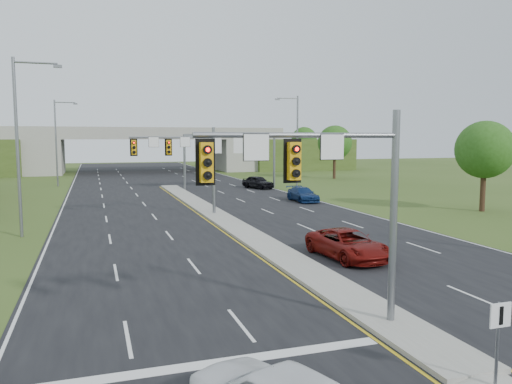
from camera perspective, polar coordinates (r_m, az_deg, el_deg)
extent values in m
plane|color=#384D1B|center=(17.54, 15.11, -14.44)|extent=(240.00, 240.00, 0.00)
cube|color=black|center=(49.90, -7.46, -0.95)|extent=(24.00, 160.00, 0.02)
cube|color=gray|center=(38.27, -4.11, -2.92)|extent=(2.00, 54.00, 0.16)
cone|color=gray|center=(14.60, 24.22, -18.70)|extent=(2.00, 2.00, 0.16)
cube|color=gold|center=(38.02, -5.79, -3.11)|extent=(0.12, 54.00, 0.01)
cube|color=gold|center=(38.57, -2.45, -2.96)|extent=(0.12, 54.00, 0.01)
cube|color=silver|center=(49.12, -21.12, -1.41)|extent=(0.12, 160.00, 0.01)
cube|color=silver|center=(53.33, 5.09, -0.45)|extent=(0.12, 160.00, 0.01)
cube|color=silver|center=(14.30, -6.11, -19.05)|extent=(10.50, 0.50, 0.01)
cylinder|color=slate|center=(16.65, 15.44, -3.08)|extent=(0.24, 0.24, 7.00)
cylinder|color=slate|center=(14.89, 5.19, 6.49)|extent=(6.50, 0.16, 0.16)
cube|color=orange|center=(14.55, 4.38, 3.55)|extent=(0.35, 0.25, 1.10)
cube|color=orange|center=(13.76, -5.69, 3.39)|extent=(0.35, 0.25, 1.10)
cube|color=black|center=(14.68, 4.17, 3.57)|extent=(0.55, 0.04, 1.30)
cube|color=black|center=(13.90, -5.82, 3.42)|extent=(0.55, 0.04, 1.30)
sphere|color=#FF0C05|center=(14.41, 4.59, 4.92)|extent=(0.20, 0.20, 0.20)
sphere|color=#FF0C05|center=(13.62, -5.59, 4.84)|extent=(0.20, 0.20, 0.20)
cube|color=white|center=(14.29, 0.04, 5.12)|extent=(0.75, 0.04, 0.75)
cube|color=white|center=(15.21, 8.72, 5.11)|extent=(0.75, 0.04, 0.75)
cylinder|color=slate|center=(39.82, -4.85, 2.35)|extent=(0.24, 0.24, 7.00)
cylinder|color=slate|center=(39.12, -9.55, 6.17)|extent=(6.50, 0.16, 0.16)
cube|color=orange|center=(38.83, -9.95, 5.06)|extent=(0.35, 0.25, 1.10)
cube|color=orange|center=(38.54, -13.79, 4.97)|extent=(0.35, 0.25, 1.10)
cube|color=black|center=(38.97, -9.98, 5.06)|extent=(0.55, 0.04, 1.30)
cube|color=black|center=(38.68, -13.81, 4.97)|extent=(0.55, 0.04, 1.30)
sphere|color=#FF0C05|center=(38.70, -9.93, 5.58)|extent=(0.20, 0.20, 0.20)
sphere|color=#FF0C05|center=(38.41, -13.79, 5.49)|extent=(0.20, 0.20, 0.20)
cube|color=white|center=(38.83, -11.61, 5.62)|extent=(0.75, 0.04, 0.75)
cube|color=white|center=(39.18, -8.10, 5.69)|extent=(0.75, 0.04, 0.75)
cylinder|color=slate|center=(13.88, 25.85, -15.61)|extent=(0.08, 0.08, 2.20)
cube|color=white|center=(13.58, 26.16, -12.53)|extent=(0.60, 0.04, 0.60)
cube|color=black|center=(13.56, 26.25, -12.56)|extent=(0.10, 0.02, 0.45)
cylinder|color=slate|center=(59.64, -8.16, 3.36)|extent=(0.28, 0.28, 6.60)
cylinder|color=slate|center=(62.60, 2.09, 3.54)|extent=(0.28, 0.28, 6.60)
cube|color=slate|center=(60.81, -2.93, 6.48)|extent=(11.50, 0.35, 0.35)
cube|color=#0C5525|center=(59.94, -5.51, 5.41)|extent=(3.20, 0.08, 2.00)
cube|color=#0C5525|center=(61.17, -1.10, 5.45)|extent=(3.20, 0.08, 2.00)
cube|color=silver|center=(59.89, -5.50, 5.41)|extent=(3.30, 0.03, 2.10)
cube|color=silver|center=(61.12, -1.09, 5.45)|extent=(3.30, 0.03, 2.10)
cube|color=gray|center=(94.05, -22.99, 3.74)|extent=(6.00, 12.00, 6.00)
cube|color=gray|center=(97.30, -2.57, 4.28)|extent=(6.00, 12.00, 6.00)
cube|color=#384D1B|center=(101.57, 4.53, 4.34)|extent=(20.00, 14.00, 6.00)
cube|color=gray|center=(94.12, -12.66, 6.26)|extent=(50.00, 12.00, 1.20)
cube|color=gray|center=(88.36, -12.31, 6.97)|extent=(50.00, 0.40, 0.90)
cube|color=gray|center=(99.90, -13.00, 6.84)|extent=(50.00, 0.40, 0.90)
cylinder|color=slate|center=(33.96, -25.61, 4.50)|extent=(0.20, 0.20, 11.00)
cylinder|color=slate|center=(34.13, -23.88, 13.35)|extent=(2.50, 0.12, 0.12)
cube|color=slate|center=(34.02, -21.72, 13.21)|extent=(0.50, 0.25, 0.18)
cylinder|color=slate|center=(68.81, -21.88, 5.17)|extent=(0.20, 0.20, 11.00)
cylinder|color=slate|center=(68.90, -21.00, 9.54)|extent=(2.50, 0.12, 0.12)
cube|color=slate|center=(68.84, -19.94, 9.45)|extent=(0.50, 0.25, 0.18)
cylinder|color=slate|center=(58.26, 4.74, 5.50)|extent=(0.20, 0.20, 11.00)
cylinder|color=slate|center=(57.96, 3.63, 10.65)|extent=(2.50, 0.12, 0.12)
cube|color=slate|center=(57.50, 2.45, 10.54)|extent=(0.50, 0.25, 0.18)
cylinder|color=#382316|center=(46.05, 24.51, 0.45)|extent=(0.44, 0.44, 4.00)
sphere|color=#244D14|center=(45.88, 24.68, 4.43)|extent=(4.80, 4.80, 4.80)
cylinder|color=#382316|center=(77.24, 8.95, 3.08)|extent=(0.44, 0.44, 4.25)
sphere|color=#244D14|center=(77.14, 8.99, 5.61)|extent=(5.20, 5.20, 5.20)
cylinder|color=#382316|center=(108.77, -26.04, 3.39)|extent=(0.44, 0.44, 4.25)
sphere|color=#244D14|center=(108.69, -26.13, 5.18)|extent=(5.60, 5.60, 5.60)
cylinder|color=#382316|center=(112.73, -1.05, 4.08)|extent=(0.44, 0.44, 4.25)
sphere|color=#244D14|center=(112.66, -1.05, 5.81)|extent=(5.60, 5.60, 5.60)
cylinder|color=#382316|center=(117.60, 5.50, 4.20)|extent=(0.44, 0.44, 4.50)
sphere|color=#244D14|center=(117.54, 5.52, 5.96)|extent=(6.00, 6.00, 6.00)
imported|color=#660D0A|center=(25.95, 10.43, -5.88)|extent=(2.84, 5.44, 1.46)
imported|color=navy|center=(48.77, 5.37, -0.26)|extent=(1.93, 4.74, 1.38)
imported|color=black|center=(61.23, 0.22, 1.15)|extent=(3.35, 4.97, 1.57)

